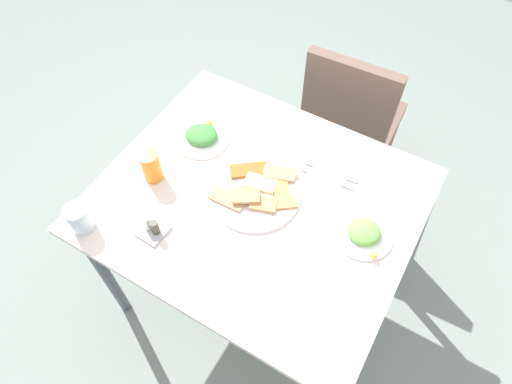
% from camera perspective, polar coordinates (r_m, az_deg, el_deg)
% --- Properties ---
extents(ground_plane, '(6.00, 6.00, 0.00)m').
position_cam_1_polar(ground_plane, '(2.23, 0.06, -11.65)').
color(ground_plane, gray).
extents(dining_table, '(1.06, 0.91, 0.75)m').
position_cam_1_polar(dining_table, '(1.64, 0.08, -2.43)').
color(dining_table, silver).
rests_on(dining_table, ground_plane).
extents(dining_chair, '(0.44, 0.44, 0.89)m').
position_cam_1_polar(dining_chair, '(2.21, 11.63, 9.13)').
color(dining_chair, brown).
rests_on(dining_chair, ground_plane).
extents(pide_platter, '(0.31, 0.31, 0.04)m').
position_cam_1_polar(pide_platter, '(1.57, 0.06, 0.02)').
color(pide_platter, white).
rests_on(pide_platter, dining_table).
extents(salad_plate_greens, '(0.19, 0.19, 0.04)m').
position_cam_1_polar(salad_plate_greens, '(1.52, 13.30, -5.01)').
color(salad_plate_greens, white).
rests_on(salad_plate_greens, dining_table).
extents(salad_plate_rice, '(0.21, 0.21, 0.05)m').
position_cam_1_polar(salad_plate_rice, '(1.73, -6.79, 6.95)').
color(salad_plate_rice, white).
rests_on(salad_plate_rice, dining_table).
extents(soda_can, '(0.09, 0.09, 0.12)m').
position_cam_1_polar(soda_can, '(1.61, -12.95, 3.13)').
color(soda_can, orange).
rests_on(soda_can, dining_table).
extents(drinking_glass, '(0.08, 0.08, 0.10)m').
position_cam_1_polar(drinking_glass, '(1.57, -21.19, -3.09)').
color(drinking_glass, silver).
rests_on(drinking_glass, dining_table).
extents(paper_napkin, '(0.14, 0.14, 0.00)m').
position_cam_1_polar(paper_napkin, '(1.64, 9.07, 2.04)').
color(paper_napkin, white).
rests_on(paper_napkin, dining_table).
extents(fork, '(0.20, 0.03, 0.00)m').
position_cam_1_polar(fork, '(1.63, 8.82, 1.69)').
color(fork, silver).
rests_on(fork, paper_napkin).
extents(spoon, '(0.20, 0.03, 0.00)m').
position_cam_1_polar(spoon, '(1.65, 9.35, 2.56)').
color(spoon, silver).
rests_on(spoon, paper_napkin).
extents(condiment_caddy, '(0.10, 0.10, 0.07)m').
position_cam_1_polar(condiment_caddy, '(1.52, -12.85, -4.40)').
color(condiment_caddy, '#B2B2B7').
rests_on(condiment_caddy, dining_table).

